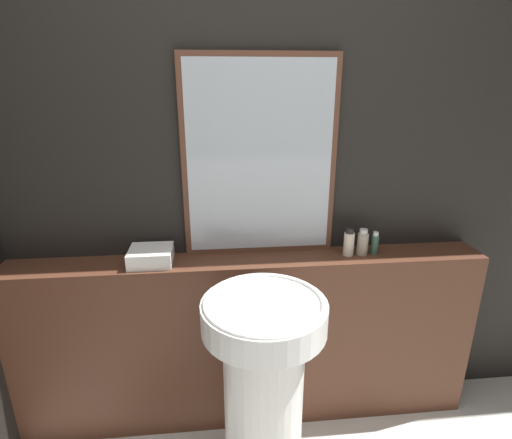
% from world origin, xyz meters
% --- Properties ---
extents(wall_back, '(8.00, 0.06, 2.50)m').
position_xyz_m(wall_back, '(0.00, 1.55, 1.25)').
color(wall_back, black).
rests_on(wall_back, ground_plane).
extents(vanity_counter, '(2.27, 0.21, 0.91)m').
position_xyz_m(vanity_counter, '(0.00, 1.41, 0.45)').
color(vanity_counter, '#512D1E').
rests_on(vanity_counter, ground_plane).
extents(pedestal_sink, '(0.48, 0.48, 0.93)m').
position_xyz_m(pedestal_sink, '(0.02, 1.00, 0.53)').
color(pedestal_sink, white).
rests_on(pedestal_sink, ground_plane).
extents(mirror, '(0.71, 0.03, 0.91)m').
position_xyz_m(mirror, '(0.06, 1.50, 1.36)').
color(mirror, '#563323').
rests_on(mirror, vanity_counter).
extents(towel_stack, '(0.19, 0.17, 0.07)m').
position_xyz_m(towel_stack, '(-0.45, 1.41, 0.94)').
color(towel_stack, white).
rests_on(towel_stack, vanity_counter).
extents(shampoo_bottle, '(0.05, 0.05, 0.14)m').
position_xyz_m(shampoo_bottle, '(0.48, 1.41, 0.97)').
color(shampoo_bottle, beige).
rests_on(shampoo_bottle, vanity_counter).
extents(conditioner_bottle, '(0.05, 0.05, 0.13)m').
position_xyz_m(conditioner_bottle, '(0.55, 1.41, 0.97)').
color(conditioner_bottle, gray).
rests_on(conditioner_bottle, vanity_counter).
extents(lotion_bottle, '(0.04, 0.04, 0.11)m').
position_xyz_m(lotion_bottle, '(0.61, 1.41, 0.96)').
color(lotion_bottle, '#2D4C3D').
rests_on(lotion_bottle, vanity_counter).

